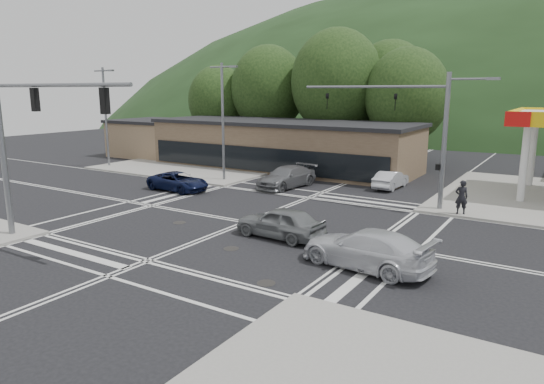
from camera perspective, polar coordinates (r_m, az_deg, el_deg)
The scene contains 21 objects.
ground at distance 26.26m, azimuth -3.05°, elevation -3.57°, with size 120.00×120.00×0.00m, color black.
sidewalk_nw at distance 46.88m, azimuth -7.43°, elevation 3.31°, with size 16.00×16.00×0.15m, color gray.
commercial_row at distance 44.21m, azimuth 1.21°, elevation 5.41°, with size 24.00×8.00×4.00m, color brown.
commercial_nw at distance 54.21m, azimuth -13.51°, elevation 6.07°, with size 8.00×7.00×3.60m, color #846B4F.
hill_north at distance 111.81m, azimuth 24.90°, elevation 7.22°, with size 252.00×126.00×140.00m, color #1D3417.
tree_n_a at distance 53.04m, azimuth -0.44°, elevation 12.05°, with size 8.00×8.00×11.75m.
tree_n_b at distance 49.19m, azimuth 7.62°, elevation 12.72°, with size 9.00×9.00×12.98m.
tree_n_c at distance 46.67m, azimuth 15.54°, elevation 10.85°, with size 7.60×7.60×10.87m.
tree_n_d at distance 55.74m, azimuth -6.30°, elevation 10.64°, with size 6.80×6.80×9.76m.
tree_n_e at distance 51.40m, azimuth 13.65°, elevation 11.73°, with size 8.40×8.40×11.98m.
streetlight_nw at distance 37.63m, azimuth -5.74°, elevation 8.87°, with size 2.50×0.25×9.00m.
streetlight_w at distance 47.14m, azimuth -18.95°, elevation 8.90°, with size 2.50×0.25×9.00m.
signal_mast_ne at distance 29.90m, azimuth 17.40°, elevation 7.67°, with size 11.65×0.30×8.00m.
signal_mast_sw at distance 24.53m, azimuth -27.27°, elevation 6.19°, with size 9.14×0.28×8.00m.
car_blue_west at distance 34.97m, azimuth -10.99°, elevation 1.23°, with size 2.17×4.70×1.31m, color black.
car_grey_center at distance 23.37m, azimuth 1.00°, elevation -3.58°, with size 1.80×4.47×1.52m, color slate.
car_silver_east at distance 19.85m, azimuth 11.02°, elevation -6.58°, with size 2.20×5.40×1.57m, color silver.
car_queue_a at distance 36.15m, azimuth 13.78°, elevation 1.43°, with size 1.37×3.92×1.29m, color silver.
car_queue_b at distance 40.12m, azimuth 12.66°, elevation 2.75°, with size 1.93×4.81×1.64m, color silver.
car_northbound at distance 35.45m, azimuth 1.71°, elevation 1.78°, with size 2.16×5.32×1.54m, color slate.
pedestrian at distance 29.19m, azimuth 21.39°, elevation -0.56°, with size 0.71×0.46×1.93m, color black.
Camera 1 is at (14.68, -20.62, 7.00)m, focal length 32.00 mm.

